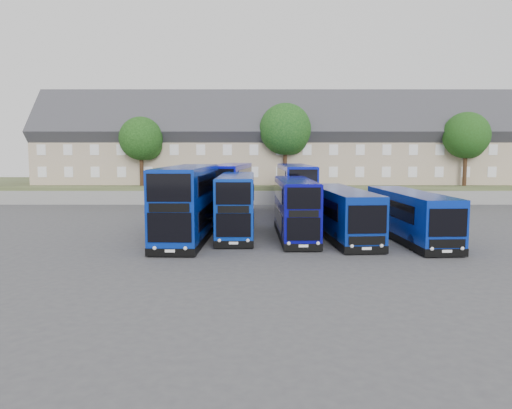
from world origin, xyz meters
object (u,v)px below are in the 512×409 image
object	(u,v)px
tree_far	(492,136)
coach_east_a	(341,214)
dd_front_left	(188,204)
tree_east	(467,137)
tree_west	(142,140)
tree_mid	(287,131)
dd_front_mid	(237,206)

from	to	relation	value
tree_far	coach_east_a	bearing A→B (deg)	-129.10
dd_front_left	tree_east	distance (m)	36.37
dd_front_left	tree_far	world-z (taller)	tree_far
tree_west	tree_mid	bearing A→B (deg)	1.79
dd_front_mid	tree_east	size ratio (longest dim) A/B	1.29
tree_east	tree_far	size ratio (longest dim) A/B	0.94
dd_front_mid	tree_west	xyz separation A→B (m)	(-11.22, 21.16, 5.00)
tree_west	tree_far	distance (m)	42.58
tree_far	tree_west	bearing A→B (deg)	-170.54
dd_front_mid	tree_east	xyz separation A→B (m)	(24.78, 21.16, 5.34)
coach_east_a	tree_west	bearing A→B (deg)	125.56
tree_mid	tree_east	distance (m)	20.02
dd_front_left	dd_front_mid	size ratio (longest dim) A/B	1.16
dd_front_mid	tree_far	bearing A→B (deg)	42.34
tree_mid	tree_far	size ratio (longest dim) A/B	1.06
dd_front_mid	tree_mid	xyz separation A→B (m)	(4.78, 21.66, 6.02)
dd_front_left	tree_mid	xyz separation A→B (m)	(7.94, 23.24, 5.70)
coach_east_a	tree_far	world-z (taller)	tree_far
dd_front_left	coach_east_a	world-z (taller)	dd_front_left
coach_east_a	tree_mid	bearing A→B (deg)	91.78
dd_front_left	tree_mid	distance (m)	25.21
dd_front_left	tree_west	xyz separation A→B (m)	(-8.06, 22.74, 4.69)
tree_east	tree_west	bearing A→B (deg)	-180.00
coach_east_a	tree_far	bearing A→B (deg)	46.70
tree_west	tree_mid	world-z (taller)	tree_mid
dd_front_left	tree_west	size ratio (longest dim) A/B	1.59
tree_far	dd_front_mid	bearing A→B (deg)	-137.55
tree_mid	tree_far	distance (m)	26.80
tree_west	tree_east	world-z (taller)	tree_east
dd_front_mid	tree_east	world-z (taller)	tree_east
dd_front_left	tree_west	world-z (taller)	tree_west
coach_east_a	tree_far	xyz separation A→B (m)	(23.63, 29.08, 6.11)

